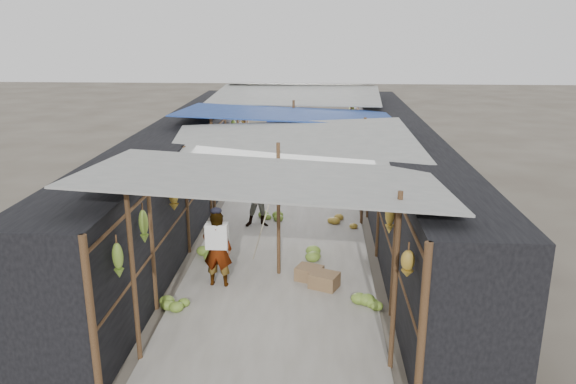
% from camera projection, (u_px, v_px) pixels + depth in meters
% --- Properties ---
extents(ground, '(80.00, 80.00, 0.00)m').
position_uv_depth(ground, '(264.00, 363.00, 8.04)').
color(ground, '#6B6356').
rests_on(ground, ground).
extents(aisle_slab, '(3.60, 16.00, 0.02)m').
position_uv_depth(aisle_slab, '(289.00, 215.00, 14.26)').
color(aisle_slab, '#9E998E').
rests_on(aisle_slab, ground).
extents(stall_left, '(1.40, 15.00, 2.30)m').
position_uv_depth(stall_left, '(181.00, 170.00, 14.08)').
color(stall_left, black).
rests_on(stall_left, ground).
extents(stall_right, '(1.40, 15.00, 2.30)m').
position_uv_depth(stall_right, '(398.00, 173.00, 13.79)').
color(stall_right, black).
rests_on(stall_right, ground).
extents(crate_near, '(0.61, 0.56, 0.30)m').
position_uv_depth(crate_near, '(324.00, 281.00, 10.28)').
color(crate_near, olive).
rests_on(crate_near, ground).
extents(crate_mid, '(0.58, 0.52, 0.28)m').
position_uv_depth(crate_mid, '(309.00, 274.00, 10.59)').
color(crate_mid, olive).
rests_on(crate_mid, ground).
extents(crate_back, '(0.52, 0.47, 0.28)m').
position_uv_depth(crate_back, '(281.00, 188.00, 16.18)').
color(crate_back, olive).
rests_on(crate_back, ground).
extents(black_basin, '(0.58, 0.58, 0.17)m').
position_uv_depth(black_basin, '(350.00, 192.00, 15.97)').
color(black_basin, black).
rests_on(black_basin, ground).
extents(vendor_elderly, '(0.55, 0.38, 1.46)m').
position_uv_depth(vendor_elderly, '(217.00, 249.00, 10.22)').
color(vendor_elderly, silver).
rests_on(vendor_elderly, ground).
extents(shopper_blue, '(0.76, 0.62, 1.46)m').
position_uv_depth(shopper_blue, '(260.00, 197.00, 13.27)').
color(shopper_blue, '#1E4099').
rests_on(shopper_blue, ground).
extents(vendor_seated, '(0.34, 0.59, 0.91)m').
position_uv_depth(vendor_seated, '(350.00, 168.00, 17.14)').
color(vendor_seated, '#554F4A').
rests_on(vendor_seated, ground).
extents(market_canopy, '(5.62, 15.20, 2.77)m').
position_uv_depth(market_canopy, '(291.00, 119.00, 13.91)').
color(market_canopy, brown).
rests_on(market_canopy, ground).
extents(hanging_bananas, '(3.96, 13.73, 0.84)m').
position_uv_depth(hanging_bananas, '(290.00, 151.00, 13.92)').
color(hanging_bananas, olive).
rests_on(hanging_bananas, ground).
extents(floor_bananas, '(3.85, 10.22, 0.34)m').
position_uv_depth(floor_bananas, '(288.00, 222.00, 13.35)').
color(floor_bananas, olive).
rests_on(floor_bananas, ground).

